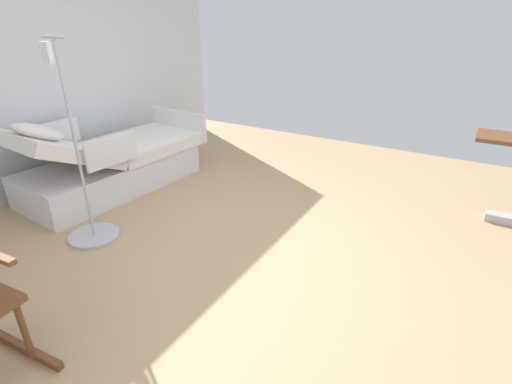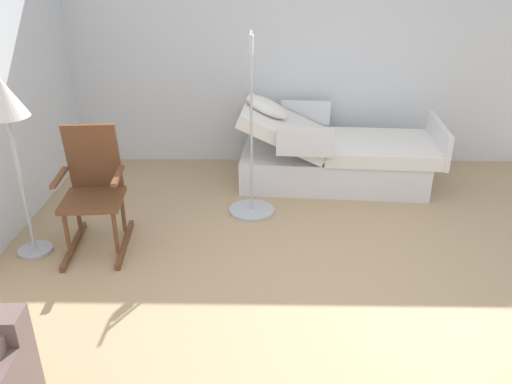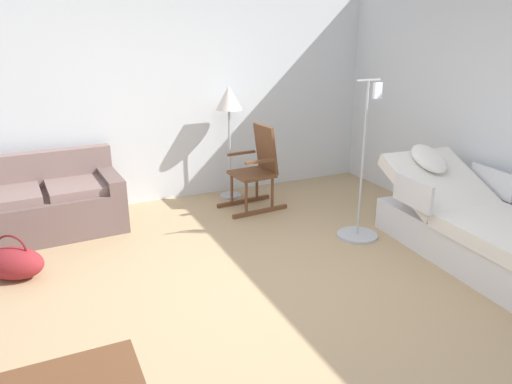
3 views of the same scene
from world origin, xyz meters
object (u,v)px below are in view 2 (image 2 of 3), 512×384
object	(u,v)px
rocking_chair	(94,190)
hospital_bed	(333,157)
iv_pole	(252,188)
floor_lamp	(6,110)

from	to	relation	value
rocking_chair	hospital_bed	bearing A→B (deg)	-58.30
rocking_chair	iv_pole	bearing A→B (deg)	-64.52
hospital_bed	iv_pole	xyz separation A→B (m)	(-0.71, 0.86, -0.05)
floor_lamp	iv_pole	xyz separation A→B (m)	(0.77, -1.81, -0.98)
hospital_bed	floor_lamp	bearing A→B (deg)	119.14
rocking_chair	floor_lamp	size ratio (longest dim) A/B	0.71
hospital_bed	floor_lamp	distance (m)	3.19
rocking_chair	floor_lamp	bearing A→B (deg)	107.00
floor_lamp	iv_pole	world-z (taller)	iv_pole
floor_lamp	hospital_bed	bearing A→B (deg)	-60.86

